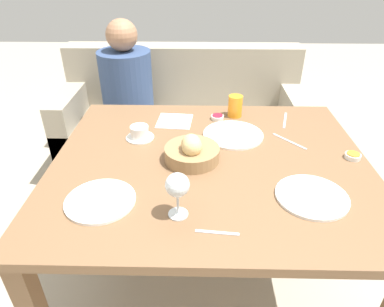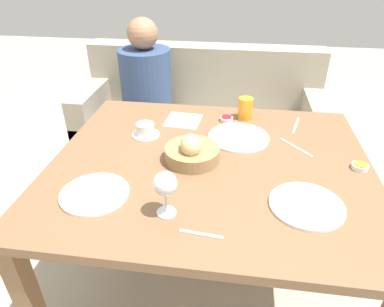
% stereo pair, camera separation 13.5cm
% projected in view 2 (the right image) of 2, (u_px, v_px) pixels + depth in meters
% --- Properties ---
extents(ground_plane, '(10.00, 10.00, 0.00)m').
position_uv_depth(ground_plane, '(206.00, 284.00, 1.75)').
color(ground_plane, '#A89E89').
extents(dining_table, '(1.26, 1.07, 0.75)m').
position_uv_depth(dining_table, '(210.00, 180.00, 1.41)').
color(dining_table, brown).
rests_on(dining_table, ground_plane).
extents(couch, '(1.73, 0.70, 0.86)m').
position_uv_depth(couch, '(201.00, 126.00, 2.60)').
color(couch, '#9E937F').
rests_on(couch, ground_plane).
extents(seated_person, '(0.34, 0.44, 1.11)m').
position_uv_depth(seated_person, '(148.00, 113.00, 2.43)').
color(seated_person, '#23232D').
rests_on(seated_person, ground_plane).
extents(bread_basket, '(0.22, 0.22, 0.12)m').
position_uv_depth(bread_basket, '(192.00, 152.00, 1.34)').
color(bread_basket, '#99754C').
rests_on(bread_basket, dining_table).
extents(plate_near_left, '(0.24, 0.24, 0.01)m').
position_uv_depth(plate_near_left, '(95.00, 194.00, 1.17)').
color(plate_near_left, white).
rests_on(plate_near_left, dining_table).
extents(plate_near_right, '(0.24, 0.24, 0.01)m').
position_uv_depth(plate_near_right, '(307.00, 205.00, 1.12)').
color(plate_near_right, white).
rests_on(plate_near_right, dining_table).
extents(plate_far_center, '(0.27, 0.27, 0.01)m').
position_uv_depth(plate_far_center, '(239.00, 137.00, 1.51)').
color(plate_far_center, white).
rests_on(plate_far_center, dining_table).
extents(juice_glass, '(0.07, 0.07, 0.11)m').
position_uv_depth(juice_glass, '(245.00, 108.00, 1.66)').
color(juice_glass, orange).
rests_on(juice_glass, dining_table).
extents(wine_glass, '(0.08, 0.08, 0.16)m').
position_uv_depth(wine_glass, '(165.00, 185.00, 1.04)').
color(wine_glass, silver).
rests_on(wine_glass, dining_table).
extents(coffee_cup, '(0.12, 0.12, 0.06)m').
position_uv_depth(coffee_cup, '(145.00, 130.00, 1.53)').
color(coffee_cup, white).
rests_on(coffee_cup, dining_table).
extents(jam_bowl_berry, '(0.06, 0.06, 0.02)m').
position_uv_depth(jam_bowl_berry, '(226.00, 119.00, 1.66)').
color(jam_bowl_berry, white).
rests_on(jam_bowl_berry, dining_table).
extents(jam_bowl_honey, '(0.06, 0.06, 0.02)m').
position_uv_depth(jam_bowl_honey, '(360.00, 166.00, 1.31)').
color(jam_bowl_honey, white).
rests_on(jam_bowl_honey, dining_table).
extents(fork_silver, '(0.12, 0.14, 0.00)m').
position_uv_depth(fork_silver, '(296.00, 147.00, 1.45)').
color(fork_silver, '#B7B7BC').
rests_on(fork_silver, dining_table).
extents(knife_silver, '(0.06, 0.17, 0.00)m').
position_uv_depth(knife_silver, '(296.00, 125.00, 1.62)').
color(knife_silver, '#B7B7BC').
rests_on(knife_silver, dining_table).
extents(spoon_coffee, '(0.13, 0.02, 0.00)m').
position_uv_depth(spoon_coffee, '(201.00, 234.00, 1.01)').
color(spoon_coffee, '#B7B7BC').
rests_on(spoon_coffee, dining_table).
extents(napkin, '(0.18, 0.18, 0.00)m').
position_uv_depth(napkin, '(183.00, 120.00, 1.66)').
color(napkin, white).
rests_on(napkin, dining_table).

